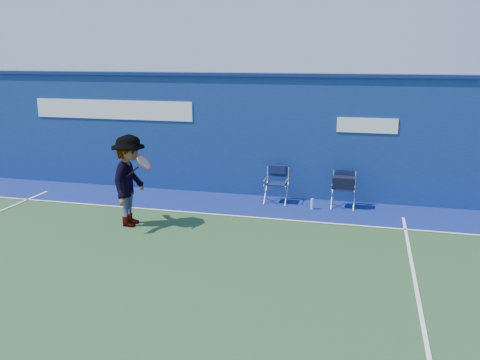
% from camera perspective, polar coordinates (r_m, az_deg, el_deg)
% --- Properties ---
extents(ground, '(80.00, 80.00, 0.00)m').
position_cam_1_polar(ground, '(8.86, -11.41, -9.81)').
color(ground, '#274A27').
rests_on(ground, ground).
extents(stadium_wall, '(24.00, 0.50, 3.08)m').
position_cam_1_polar(stadium_wall, '(13.14, -1.95, 5.27)').
color(stadium_wall, navy).
rests_on(stadium_wall, ground).
extents(out_of_bounds_strip, '(24.00, 1.80, 0.01)m').
position_cam_1_polar(out_of_bounds_strip, '(12.45, -3.29, -2.53)').
color(out_of_bounds_strip, navy).
rests_on(out_of_bounds_strip, ground).
extents(court_lines, '(24.00, 12.00, 0.01)m').
position_cam_1_polar(court_lines, '(9.36, -9.82, -8.35)').
color(court_lines, white).
rests_on(court_lines, out_of_bounds_strip).
extents(directors_chair_left, '(0.52, 0.48, 0.88)m').
position_cam_1_polar(directors_chair_left, '(12.41, 4.09, -1.22)').
color(directors_chair_left, silver).
rests_on(directors_chair_left, ground).
extents(directors_chair_right, '(0.52, 0.46, 0.86)m').
position_cam_1_polar(directors_chair_right, '(12.18, 11.52, -1.42)').
color(directors_chair_right, silver).
rests_on(directors_chair_right, ground).
extents(water_bottle, '(0.07, 0.07, 0.26)m').
position_cam_1_polar(water_bottle, '(11.97, 8.10, -2.69)').
color(water_bottle, silver).
rests_on(water_bottle, ground).
extents(tennis_player, '(0.95, 1.31, 1.93)m').
position_cam_1_polar(tennis_player, '(10.82, -12.27, -0.08)').
color(tennis_player, '#EA4738').
rests_on(tennis_player, ground).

